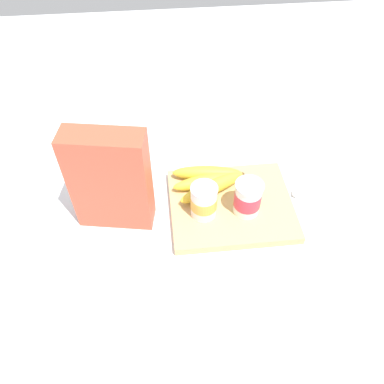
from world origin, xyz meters
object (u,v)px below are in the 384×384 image
object	(u,v)px
yogurt_cup_front	(248,198)
yogurt_cup_back	(204,201)
cutting_board	(231,205)
banana_bunch	(209,180)
cereal_box	(110,180)
spoon	(301,187)

from	to	relation	value
yogurt_cup_front	yogurt_cup_back	xyz separation A→B (m)	(0.10, -0.00, -0.00)
cutting_board	banana_bunch	xyz separation A→B (m)	(0.05, -0.06, 0.03)
cereal_box	spoon	size ratio (longest dim) A/B	2.43
cereal_box	yogurt_cup_front	distance (m)	0.32
cereal_box	cutting_board	bearing A→B (deg)	-169.97
spoon	cereal_box	bearing A→B (deg)	5.33
yogurt_cup_front	banana_bunch	world-z (taller)	yogurt_cup_front
yogurt_cup_back	banana_bunch	bearing A→B (deg)	-106.47
cereal_box	banana_bunch	bearing A→B (deg)	-154.95
yogurt_cup_front	spoon	bearing A→B (deg)	-155.43
spoon	cutting_board	bearing A→B (deg)	13.65
cutting_board	cereal_box	distance (m)	0.31
cereal_box	yogurt_cup_back	distance (m)	0.22
cereal_box	yogurt_cup_back	bearing A→B (deg)	-177.23
cutting_board	yogurt_cup_back	bearing A→B (deg)	19.33
banana_bunch	spoon	size ratio (longest dim) A/B	1.78
cutting_board	yogurt_cup_back	distance (m)	0.10
spoon	yogurt_cup_back	bearing A→B (deg)	15.22
yogurt_cup_back	yogurt_cup_front	bearing A→B (deg)	178.61
yogurt_cup_back	cutting_board	bearing A→B (deg)	-160.67
yogurt_cup_back	spoon	distance (m)	0.29
banana_bunch	spoon	xyz separation A→B (m)	(-0.24, 0.02, -0.04)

